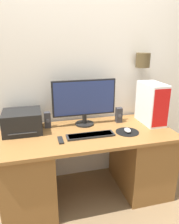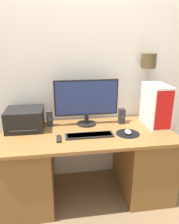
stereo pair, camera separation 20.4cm
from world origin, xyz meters
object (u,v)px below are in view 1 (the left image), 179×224
Objects in this scene: monitor at (84,100)px; speaker_left at (48,120)px; mouse at (128,130)px; remote_control at (61,140)px; printer at (22,122)px; speaker_right at (119,115)px; keyboard at (91,135)px; computer_tower at (152,103)px.

monitor is 4.04× the size of speaker_left.
remote_control is at bearing -178.35° from mouse.
mouse is 0.67× the size of remote_control.
monitor is 1.82× the size of printer.
monitor reaches higher than speaker_right.
keyboard reaches higher than remote_control.
computer_tower is (0.34, 0.18, 0.19)m from mouse.
monitor is 0.64m from printer.
computer_tower is at bearing 11.35° from remote_control.
mouse is 0.29m from speaker_right.
monitor is 0.51m from remote_control.
computer_tower reaches higher than speaker_left.
computer_tower reaches higher than mouse.
computer_tower is 3.12× the size of remote_control.
monitor is 4.77× the size of remote_control.
speaker_left is at bearing 103.55° from remote_control.
speaker_left and speaker_right have the same top height.
monitor reaches higher than computer_tower.
monitor is 0.53m from mouse.
speaker_right is at bearing 85.77° from mouse.
remote_control is (-0.99, -0.20, -0.21)m from computer_tower.
computer_tower is 2.65× the size of speaker_right.
speaker_right reaches higher than remote_control.
speaker_right is (0.75, -0.04, 0.00)m from speaker_left.
computer_tower reaches higher than remote_control.
printer is at bearing 179.97° from speaker_right.
printer reaches higher than keyboard.
computer_tower reaches higher than printer.
printer reaches higher than speaker_right.
speaker_left is at bearing 156.03° from mouse.
speaker_right reaches higher than keyboard.
computer_tower is 1.03m from remote_control.
monitor is at bearing 48.05° from remote_control.
computer_tower is at bearing -4.36° from printer.
monitor is 7.12× the size of mouse.
speaker_right is 0.73m from remote_control.
monitor reaches higher than mouse.
keyboard is 0.29m from remote_control.
remote_control is (-0.30, -0.33, -0.26)m from monitor.
speaker_left is 0.75m from speaker_right.
mouse is at bearing -152.36° from computer_tower.
printer is 2.22× the size of speaker_right.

